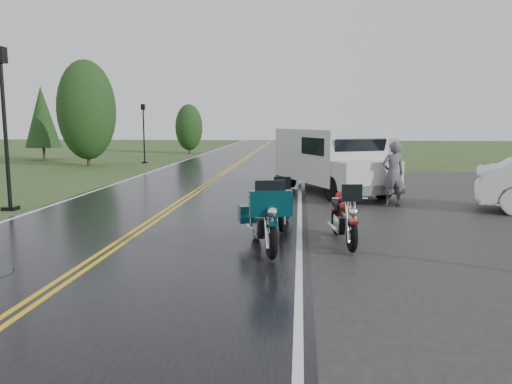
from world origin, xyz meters
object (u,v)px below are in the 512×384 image
(motorcycle_red, at_px, (352,223))
(motorcycle_silver, at_px, (282,208))
(motorcycle_teal, at_px, (271,224))
(lamp_post_far_left, at_px, (144,133))
(van_white, at_px, (334,166))
(lamp_post_near_left, at_px, (5,129))
(person_at_van, at_px, (393,175))

(motorcycle_red, xyz_separation_m, motorcycle_silver, (-1.42, 1.67, -0.02))
(motorcycle_teal, height_order, motorcycle_silver, motorcycle_teal)
(lamp_post_far_left, bearing_deg, motorcycle_silver, -64.12)
(van_white, xyz_separation_m, lamp_post_near_left, (-9.61, -2.23, 1.18))
(motorcycle_red, relative_size, person_at_van, 1.13)
(motorcycle_teal, relative_size, lamp_post_far_left, 0.68)
(motorcycle_red, relative_size, van_white, 0.37)
(motorcycle_red, bearing_deg, lamp_post_far_left, 110.81)
(motorcycle_teal, bearing_deg, van_white, 63.53)
(motorcycle_red, relative_size, motorcycle_teal, 0.89)
(van_white, relative_size, lamp_post_far_left, 1.63)
(lamp_post_far_left, bearing_deg, motorcycle_red, -62.76)
(motorcycle_teal, xyz_separation_m, lamp_post_near_left, (-8.00, 4.86, 1.63))
(motorcycle_teal, height_order, person_at_van, person_at_van)
(motorcycle_silver, height_order, lamp_post_far_left, lamp_post_far_left)
(van_white, height_order, lamp_post_far_left, lamp_post_far_left)
(motorcycle_teal, relative_size, van_white, 0.41)
(motorcycle_teal, height_order, lamp_post_near_left, lamp_post_near_left)
(motorcycle_silver, height_order, van_white, van_white)
(motorcycle_silver, distance_m, van_white, 5.03)
(van_white, height_order, person_at_van, van_white)
(motorcycle_teal, distance_m, person_at_van, 7.26)
(motorcycle_silver, xyz_separation_m, van_white, (1.50, 4.77, 0.55))
(lamp_post_far_left, bearing_deg, van_white, -53.15)
(motorcycle_teal, bearing_deg, motorcycle_silver, 73.64)
(person_at_van, height_order, lamp_post_near_left, lamp_post_near_left)
(motorcycle_silver, relative_size, van_white, 0.35)
(motorcycle_red, distance_m, motorcycle_silver, 2.19)
(van_white, distance_m, lamp_post_far_left, 18.04)
(lamp_post_near_left, height_order, lamp_post_far_left, lamp_post_near_left)
(motorcycle_red, xyz_separation_m, person_at_van, (1.80, 5.79, 0.33))
(motorcycle_red, height_order, lamp_post_far_left, lamp_post_far_left)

